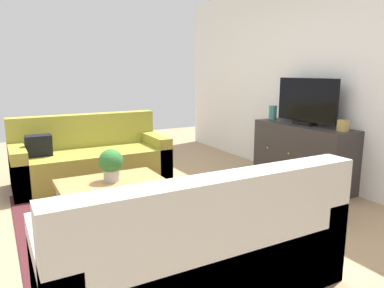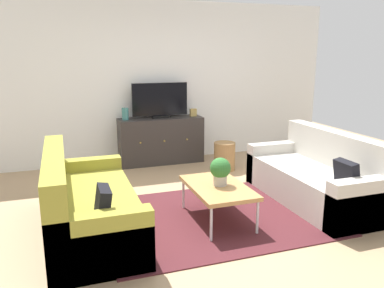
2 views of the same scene
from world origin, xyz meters
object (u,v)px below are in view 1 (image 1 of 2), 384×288
Objects in this scene: couch_right_side at (198,255)px; potted_plant at (111,164)px; glass_vase at (273,113)px; couch_left_side at (90,160)px; coffee_table at (111,184)px; tv_console at (302,154)px; mantel_clock at (343,126)px; wicker_basket at (309,196)px; flat_screen_tv at (306,102)px.

couch_right_side is 6.19× the size of potted_plant.
glass_vase is at bearing 130.54° from couch_right_side.
couch_left_side reaches higher than coffee_table.
tv_console is at bearing 58.84° from couch_left_side.
tv_console is at bearing 121.31° from couch_right_side.
coffee_table is 2.63m from mantel_clock.
couch_left_side is 14.81× the size of mantel_clock.
wicker_basket is at bearing -27.78° from glass_vase.
couch_left_side is at bearing 174.65° from potted_plant.
potted_plant is 2.52m from tv_console.
couch_right_side is at bearing 0.00° from couch_left_side.
flat_screen_tv is at bearing 137.64° from wicker_basket.
glass_vase reaches higher than coffee_table.
wicker_basket is (0.83, 1.75, -0.36)m from potted_plant.
potted_plant is 2.58m from flat_screen_tv.
couch_left_side is 4.26× the size of wicker_basket.
flat_screen_tv is at bearing 1.95° from glass_vase.
coffee_table is at bearing -168.15° from potted_plant.
flat_screen_tv is at bearing 90.00° from tv_console.
couch_right_side is 1.36× the size of tv_console.
glass_vase reaches higher than tv_console.
potted_plant is 1.97m from wicker_basket.
coffee_table is at bearing -76.91° from glass_vase.
glass_vase is 1.75m from wicker_basket.
flat_screen_tv is 0.62m from glass_vase.
couch_left_side reaches higher than tv_console.
couch_right_side is at bearing -58.69° from tv_console.
wicker_basket is at bearing 110.03° from couch_right_side.
tv_console is 3.13× the size of wicker_basket.
couch_right_side is 1.46m from coffee_table.
coffee_table is at bearing -174.36° from couch_right_side.
flat_screen_tv reaches higher than couch_left_side.
couch_left_side is 1.44m from coffee_table.
wicker_basket is at bearing 64.66° from potted_plant.
glass_vase is 0.44× the size of wicker_basket.
couch_left_side is 1.36× the size of tv_console.
flat_screen_tv is at bearing 90.59° from potted_plant.
wicker_basket is at bearing -70.55° from mantel_clock.
mantel_clock is (1.17, 0.00, -0.03)m from glass_vase.
glass_vase is (-0.59, 0.00, 0.49)m from tv_console.
tv_console is (0.00, 2.52, 0.00)m from coffee_table.
couch_left_side is 2.05× the size of flat_screen_tv.
couch_left_side is at bearing 180.00° from couch_right_side.
wicker_basket is (0.86, -0.76, -0.16)m from tv_console.
flat_screen_tv is 7.23× the size of mantel_clock.
tv_console is at bearing 90.60° from potted_plant.
potted_plant is 1.58× the size of glass_vase.
couch_left_side is at bearing -109.66° from glass_vase.
mantel_clock is at bearing -1.95° from flat_screen_tv.
tv_console reaches higher than wicker_basket.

